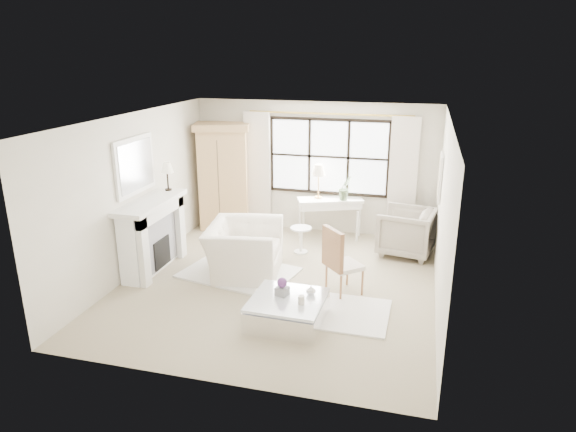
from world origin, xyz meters
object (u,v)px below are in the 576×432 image
object	(u,v)px
armoire	(224,176)
coffee_table	(287,311)
club_armchair	(244,249)
console_table	(330,217)

from	to	relation	value
armoire	coffee_table	bearing A→B (deg)	-71.72
coffee_table	armoire	bearing A→B (deg)	124.45
armoire	coffee_table	size ratio (longest dim) A/B	2.18
club_armchair	armoire	bearing A→B (deg)	20.84
club_armchair	coffee_table	size ratio (longest dim) A/B	1.31
armoire	console_table	size ratio (longest dim) A/B	1.63
club_armchair	coffee_table	xyz separation A→B (m)	(1.15, -1.45, -0.25)
console_table	club_armchair	distance (m)	2.45
console_table	coffee_table	distance (m)	3.66
console_table	club_armchair	size ratio (longest dim) A/B	1.02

